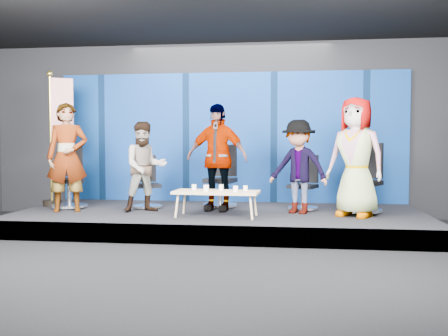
{
  "coord_description": "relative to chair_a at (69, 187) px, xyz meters",
  "views": [
    {
      "loc": [
        1.2,
        -6.08,
        1.51
      ],
      "look_at": [
        0.09,
        2.4,
        1.06
      ],
      "focal_mm": 40.0,
      "sensor_mm": 36.0,
      "label": 1
    }
  ],
  "objects": [
    {
      "name": "mug_a",
      "position": [
        2.45,
        -0.63,
        0.08
      ],
      "size": [
        0.08,
        0.08,
        0.09
      ],
      "primitive_type": "cylinder",
      "color": "white",
      "rests_on": "coffee_table"
    },
    {
      "name": "chair_e",
      "position": [
        5.27,
        0.07,
        0.01
      ],
      "size": [
        0.92,
        0.92,
        1.19
      ],
      "rotation": [
        0.0,
        0.0,
        -0.53
      ],
      "color": "silver",
      "rests_on": "riser"
    },
    {
      "name": "panelist_a",
      "position": [
        0.19,
        -0.47,
        0.56
      ],
      "size": [
        0.8,
        0.67,
        1.88
      ],
      "primitive_type": "imported",
      "rotation": [
        0.0,
        0.0,
        0.37
      ],
      "color": "black",
      "rests_on": "riser"
    },
    {
      "name": "coffee_table",
      "position": [
        2.84,
        -0.74,
        0.0
      ],
      "size": [
        1.4,
        0.66,
        0.42
      ],
      "rotation": [
        0.0,
        0.0,
        -0.06
      ],
      "color": "tan",
      "rests_on": "riser"
    },
    {
      "name": "mug_e",
      "position": [
        3.3,
        -0.67,
        0.08
      ],
      "size": [
        0.07,
        0.07,
        0.08
      ],
      "primitive_type": "cylinder",
      "color": "white",
      "rests_on": "coffee_table"
    },
    {
      "name": "panelist_d",
      "position": [
        4.16,
        -0.19,
        0.41
      ],
      "size": [
        1.17,
        0.95,
        1.58
      ],
      "primitive_type": "imported",
      "rotation": [
        0.0,
        0.0,
        -0.41
      ],
      "color": "black",
      "rests_on": "riser"
    },
    {
      "name": "backdrop",
      "position": [
        2.8,
        1.36,
        0.92
      ],
      "size": [
        7.0,
        0.08,
        2.6
      ],
      "primitive_type": "cube",
      "color": "navy",
      "rests_on": "riser"
    },
    {
      "name": "chair_b",
      "position": [
        1.42,
        0.17,
        -0.07
      ],
      "size": [
        0.73,
        0.73,
        0.96
      ],
      "rotation": [
        0.0,
        0.0,
        0.47
      ],
      "color": "silver",
      "rests_on": "riser"
    },
    {
      "name": "mug_d",
      "position": [
        3.16,
        -0.85,
        0.08
      ],
      "size": [
        0.08,
        0.08,
        0.09
      ],
      "primitive_type": "cylinder",
      "color": "white",
      "rests_on": "coffee_table"
    },
    {
      "name": "flag_stand",
      "position": [
        -0.33,
        0.26,
        0.96
      ],
      "size": [
        0.56,
        0.36,
        2.54
      ],
      "rotation": [
        0.0,
        0.0,
        0.46
      ],
      "color": "black",
      "rests_on": "riser"
    },
    {
      "name": "ground",
      "position": [
        2.8,
        -2.59,
        -0.68
      ],
      "size": [
        10.0,
        10.0,
        0.0
      ],
      "primitive_type": "plane",
      "color": "black",
      "rests_on": "ground"
    },
    {
      "name": "panelist_c",
      "position": [
        2.74,
        -0.03,
        0.55
      ],
      "size": [
        1.16,
        0.64,
        1.87
      ],
      "primitive_type": "imported",
      "rotation": [
        0.0,
        0.0,
        -0.17
      ],
      "color": "black",
      "rests_on": "riser"
    },
    {
      "name": "chair_d",
      "position": [
        4.27,
        0.3,
        -0.06
      ],
      "size": [
        0.72,
        0.72,
        0.98
      ],
      "rotation": [
        0.0,
        0.0,
        -0.41
      ],
      "color": "silver",
      "rests_on": "riser"
    },
    {
      "name": "riser",
      "position": [
        2.8,
        -0.09,
        -0.53
      ],
      "size": [
        7.0,
        3.0,
        0.3
      ],
      "primitive_type": "cube",
      "color": "black",
      "rests_on": "ground"
    },
    {
      "name": "mug_b",
      "position": [
        2.69,
        -0.84,
        0.09
      ],
      "size": [
        0.09,
        0.09,
        0.1
      ],
      "primitive_type": "cylinder",
      "color": "white",
      "rests_on": "coffee_table"
    },
    {
      "name": "panelist_e",
      "position": [
        5.07,
        -0.4,
        0.58
      ],
      "size": [
        1.12,
        1.01,
        1.93
      ],
      "primitive_type": "imported",
      "rotation": [
        0.0,
        0.0,
        -0.53
      ],
      "color": "black",
      "rests_on": "riser"
    },
    {
      "name": "mug_c",
      "position": [
        2.9,
        -0.6,
        0.08
      ],
      "size": [
        0.08,
        0.08,
        0.09
      ],
      "primitive_type": "cylinder",
      "color": "white",
      "rests_on": "coffee_table"
    },
    {
      "name": "room_walls",
      "position": [
        2.8,
        -2.59,
        1.75
      ],
      "size": [
        10.02,
        8.02,
        3.51
      ],
      "color": "black",
      "rests_on": "ground"
    },
    {
      "name": "chair_a",
      "position": [
        0.0,
        0.0,
        0.0
      ],
      "size": [
        0.85,
        0.85,
        1.16
      ],
      "rotation": [
        0.0,
        0.0,
        0.37
      ],
      "color": "silver",
      "rests_on": "riser"
    },
    {
      "name": "chair_c",
      "position": [
        2.75,
        0.48,
        -0.0
      ],
      "size": [
        0.75,
        0.75,
        1.16
      ],
      "rotation": [
        0.0,
        0.0,
        -0.17
      ],
      "color": "silver",
      "rests_on": "riser"
    },
    {
      "name": "panelist_b",
      "position": [
        1.53,
        -0.32,
        0.4
      ],
      "size": [
        0.94,
        0.87,
        1.56
      ],
      "primitive_type": "imported",
      "rotation": [
        0.0,
        0.0,
        0.47
      ],
      "color": "black",
      "rests_on": "riser"
    }
  ]
}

